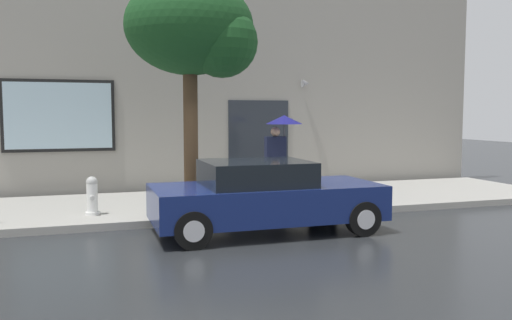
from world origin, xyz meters
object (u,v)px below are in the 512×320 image
(pedestrian_with_umbrella, at_px, (281,133))
(parked_car, at_px, (264,197))
(fire_hydrant, at_px, (92,196))
(street_tree, at_px, (196,31))

(pedestrian_with_umbrella, bearing_deg, parked_car, -115.57)
(fire_hydrant, xyz_separation_m, pedestrian_with_umbrella, (4.55, 1.15, 1.19))
(fire_hydrant, bearing_deg, pedestrian_with_umbrella, 14.17)
(pedestrian_with_umbrella, bearing_deg, fire_hydrant, -165.83)
(parked_car, distance_m, pedestrian_with_umbrella, 3.63)
(pedestrian_with_umbrella, height_order, street_tree, street_tree)
(fire_hydrant, bearing_deg, street_tree, -8.22)
(pedestrian_with_umbrella, bearing_deg, street_tree, -148.91)
(parked_car, relative_size, pedestrian_with_umbrella, 2.09)
(parked_car, relative_size, fire_hydrant, 5.36)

